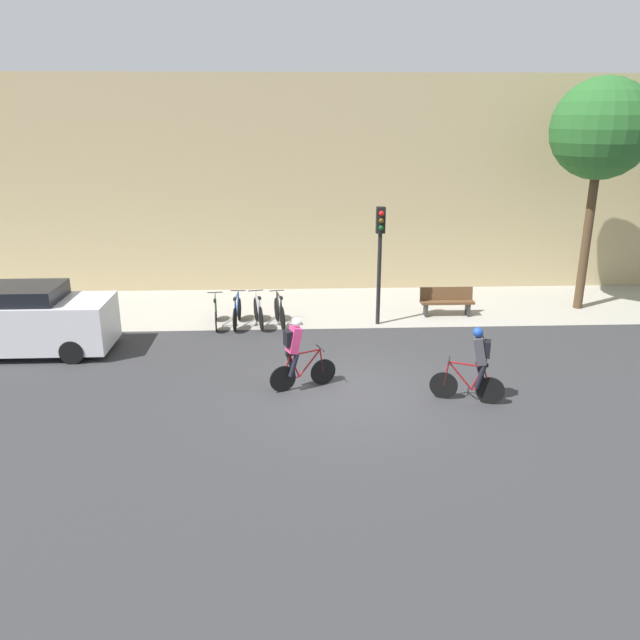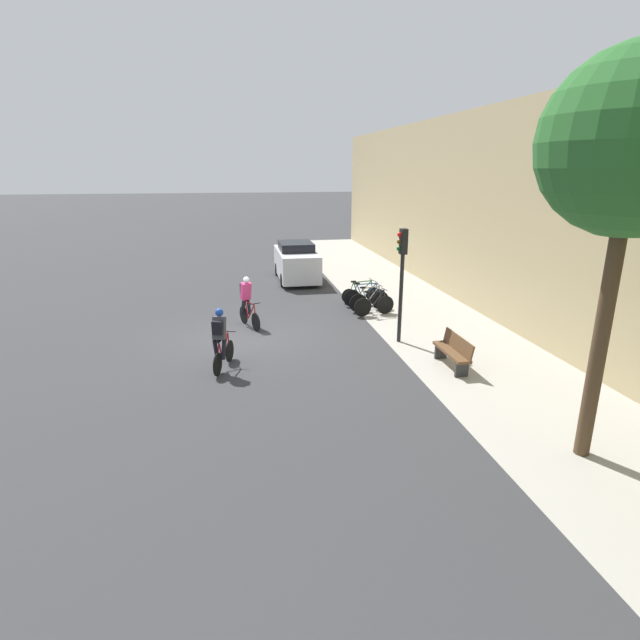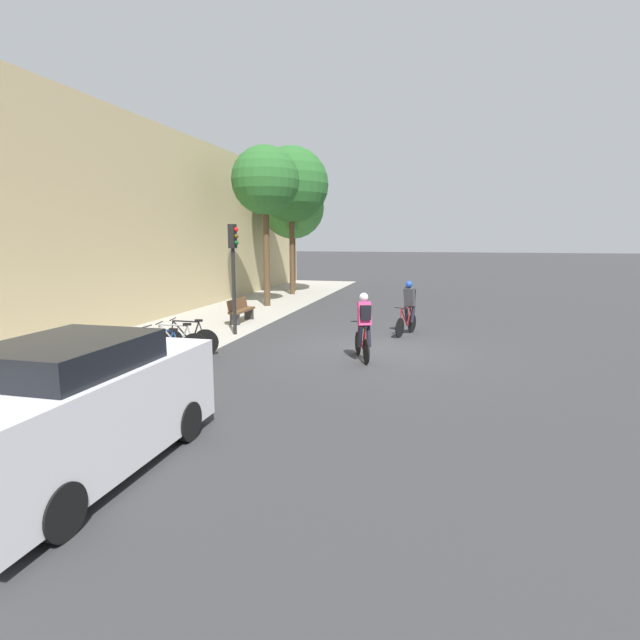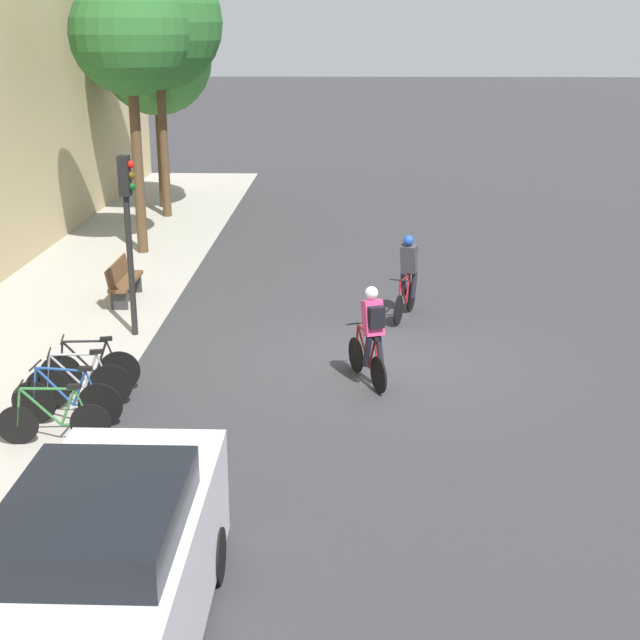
{
  "view_description": "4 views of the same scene",
  "coord_description": "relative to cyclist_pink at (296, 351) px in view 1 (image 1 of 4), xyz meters",
  "views": [
    {
      "loc": [
        -1.24,
        -13.05,
        6.1
      ],
      "look_at": [
        -0.57,
        2.24,
        1.03
      ],
      "focal_mm": 35.0,
      "sensor_mm": 36.0,
      "label": 1
    },
    {
      "loc": [
        15.59,
        -0.22,
        5.29
      ],
      "look_at": [
        1.05,
        2.4,
        0.77
      ],
      "focal_mm": 28.0,
      "sensor_mm": 36.0,
      "label": 2
    },
    {
      "loc": [
        -13.6,
        -1.7,
        3.13
      ],
      "look_at": [
        0.65,
        1.86,
        0.7
      ],
      "focal_mm": 28.0,
      "sensor_mm": 36.0,
      "label": 3
    },
    {
      "loc": [
        -15.39,
        0.65,
        5.84
      ],
      "look_at": [
        -0.97,
        1.12,
        1.09
      ],
      "focal_mm": 50.0,
      "sensor_mm": 36.0,
      "label": 4
    }
  ],
  "objects": [
    {
      "name": "street_tree_0",
      "position": [
        9.35,
        6.01,
        4.69
      ],
      "size": [
        3.05,
        3.05,
        7.2
      ],
      "color": "#4C3823",
      "rests_on": "ground"
    },
    {
      "name": "parked_bike_3",
      "position": [
        -0.47,
        4.69,
        -0.54
      ],
      "size": [
        0.49,
        1.63,
        0.99
      ],
      "color": "black",
      "rests_on": "ground"
    },
    {
      "name": "cyclist_pink",
      "position": [
        0.0,
        0.0,
        0.0
      ],
      "size": [
        1.55,
        0.7,
        1.76
      ],
      "color": "black",
      "rests_on": "ground"
    },
    {
      "name": "parked_car",
      "position": [
        -7.08,
        2.67,
        -0.05
      ],
      "size": [
        4.3,
        1.84,
        1.85
      ],
      "color": "silver",
      "rests_on": "ground"
    },
    {
      "name": "kerb_strip",
      "position": [
        1.2,
        6.5,
        -0.94
      ],
      "size": [
        44.0,
        4.5,
        0.01
      ],
      "primitive_type": "cube",
      "color": "#A39E93",
      "rests_on": "ground"
    },
    {
      "name": "building_facade",
      "position": [
        1.2,
        9.05,
        2.76
      ],
      "size": [
        44.0,
        0.6,
        7.42
      ],
      "primitive_type": "cube",
      "color": "tan",
      "rests_on": "ground"
    },
    {
      "name": "ground",
      "position": [
        1.2,
        -0.25,
        -0.95
      ],
      "size": [
        200.0,
        200.0,
        0.0
      ],
      "primitive_type": "plane",
      "color": "#333335"
    },
    {
      "name": "parked_bike_0",
      "position": [
        -2.39,
        4.69,
        -0.57
      ],
      "size": [
        0.46,
        1.65,
        0.94
      ],
      "color": "black",
      "rests_on": "ground"
    },
    {
      "name": "cyclist_grey",
      "position": [
        3.94,
        -0.85,
        0.0
      ],
      "size": [
        1.57,
        0.64,
        1.75
      ],
      "color": "black",
      "rests_on": "ground"
    },
    {
      "name": "traffic_light_pole",
      "position": [
        2.51,
        4.64,
        1.52
      ],
      "size": [
        0.26,
        0.3,
        3.56
      ],
      "color": "black",
      "rests_on": "ground"
    },
    {
      "name": "parked_bike_2",
      "position": [
        -1.11,
        4.69,
        -0.53
      ],
      "size": [
        0.51,
        1.66,
        0.99
      ],
      "color": "black",
      "rests_on": "ground"
    },
    {
      "name": "parked_bike_1",
      "position": [
        -1.75,
        4.69,
        -0.53
      ],
      "size": [
        0.46,
        1.74,
        0.98
      ],
      "color": "black",
      "rests_on": "ground"
    },
    {
      "name": "bench",
      "position": [
        4.81,
        5.42,
        -0.48
      ],
      "size": [
        1.68,
        0.44,
        0.89
      ],
      "color": "brown",
      "rests_on": "ground"
    }
  ]
}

